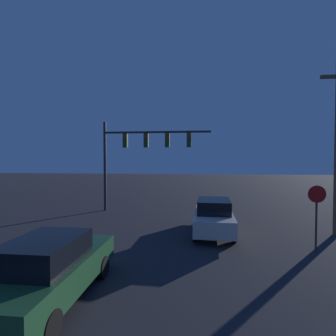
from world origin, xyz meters
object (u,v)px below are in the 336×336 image
(stop_sign, at_px, (317,206))
(car_far, at_px, (213,216))
(car_near, at_px, (50,269))
(traffic_signal_mast, at_px, (140,147))

(stop_sign, bearing_deg, car_far, 151.27)
(stop_sign, bearing_deg, car_near, -151.02)
(traffic_signal_mast, bearing_deg, stop_sign, -39.48)
(car_near, relative_size, traffic_signal_mast, 0.63)
(traffic_signal_mast, relative_size, stop_sign, 2.89)
(car_near, height_order, stop_sign, stop_sign)
(car_near, height_order, traffic_signal_mast, traffic_signal_mast)
(car_near, distance_m, traffic_signal_mast, 11.26)
(traffic_signal_mast, height_order, stop_sign, traffic_signal_mast)
(car_far, bearing_deg, traffic_signal_mast, 135.98)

